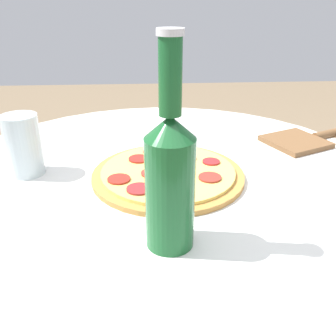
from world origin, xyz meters
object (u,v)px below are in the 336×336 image
at_px(beer_bottle, 167,176).
at_px(drinking_glass, 23,145).
at_px(pizza_paddle, 305,140).
at_px(pizza, 168,174).

bearing_deg(beer_bottle, drinking_glass, 47.00).
height_order(beer_bottle, drinking_glass, beer_bottle).
xyz_separation_m(beer_bottle, pizza_paddle, (0.37, -0.35, -0.10)).
bearing_deg(pizza, beer_bottle, 176.03).
bearing_deg(drinking_glass, pizza_paddle, -78.08).
distance_m(pizza, pizza_paddle, 0.38).
distance_m(pizza, beer_bottle, 0.23).
bearing_deg(beer_bottle, pizza, -3.97).
distance_m(beer_bottle, drinking_glass, 0.36).
relative_size(beer_bottle, drinking_glass, 2.44).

